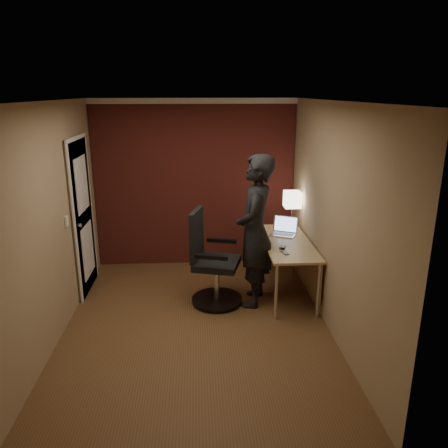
# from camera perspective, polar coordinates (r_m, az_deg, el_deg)

# --- Properties ---
(room) EXTENTS (4.00, 4.00, 4.00)m
(room) POSITION_cam_1_polar(r_m,az_deg,el_deg) (6.17, -6.40, 5.41)
(room) COLOR brown
(room) RESTS_ON ground
(desk) EXTENTS (0.60, 1.50, 0.73)m
(desk) POSITION_cam_1_polar(r_m,az_deg,el_deg) (5.77, 8.86, -3.42)
(desk) COLOR tan
(desk) RESTS_ON ground
(desk_lamp) EXTENTS (0.22, 0.22, 0.54)m
(desk_lamp) POSITION_cam_1_polar(r_m,az_deg,el_deg) (6.13, 8.91, 3.13)
(desk_lamp) COLOR silver
(desk_lamp) RESTS_ON desk
(laptop) EXTENTS (0.41, 0.38, 0.23)m
(laptop) POSITION_cam_1_polar(r_m,az_deg,el_deg) (5.98, 7.86, -0.69)
(laptop) COLOR silver
(laptop) RESTS_ON desk
(mouse) EXTENTS (0.09, 0.12, 0.03)m
(mouse) POSITION_cam_1_polar(r_m,az_deg,el_deg) (5.44, 7.65, -3.03)
(mouse) COLOR black
(mouse) RESTS_ON desk
(phone) EXTENTS (0.09, 0.13, 0.01)m
(phone) POSITION_cam_1_polar(r_m,az_deg,el_deg) (5.29, 8.01, -3.76)
(phone) COLOR black
(phone) RESTS_ON desk
(office_chair) EXTENTS (0.66, 0.73, 1.18)m
(office_chair) POSITION_cam_1_polar(r_m,az_deg,el_deg) (5.48, -1.72, -5.24)
(office_chair) COLOR black
(office_chair) RESTS_ON ground
(person) EXTENTS (0.62, 0.78, 1.89)m
(person) POSITION_cam_1_polar(r_m,az_deg,el_deg) (5.35, 4.06, -0.98)
(person) COLOR black
(person) RESTS_ON ground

